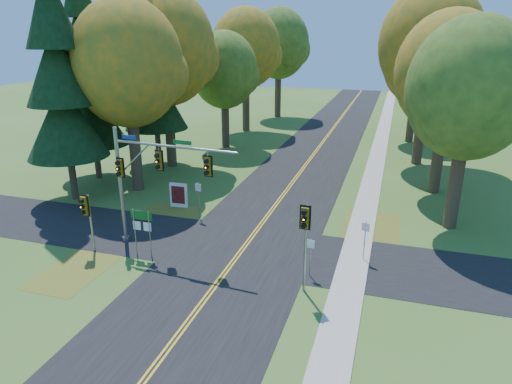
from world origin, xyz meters
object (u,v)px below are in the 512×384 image
(traffic_mast, at_px, (146,174))
(info_kiosk, at_px, (179,195))
(east_signal_pole, at_px, (305,227))
(route_sign_cluster, at_px, (142,224))

(traffic_mast, bearing_deg, info_kiosk, 106.75)
(east_signal_pole, bearing_deg, traffic_mast, 169.32)
(traffic_mast, distance_m, route_sign_cluster, 2.74)
(route_sign_cluster, relative_size, info_kiosk, 1.55)
(traffic_mast, relative_size, route_sign_cluster, 2.76)
(east_signal_pole, xyz_separation_m, route_sign_cluster, (-9.13, 1.14, -1.46))
(east_signal_pole, height_order, info_kiosk, east_signal_pole)
(info_kiosk, bearing_deg, traffic_mast, -80.50)
(traffic_mast, bearing_deg, east_signal_pole, -9.33)
(route_sign_cluster, bearing_deg, traffic_mast, 98.10)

